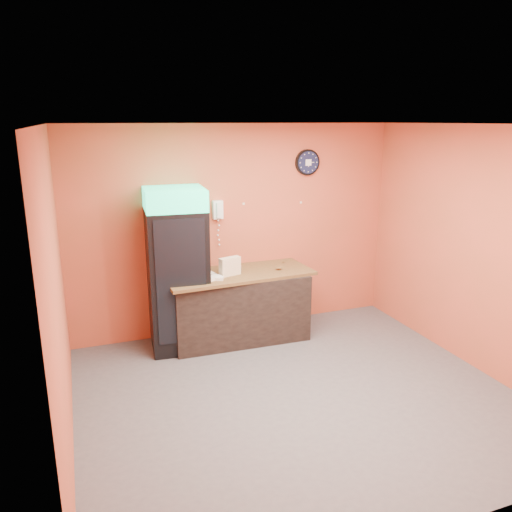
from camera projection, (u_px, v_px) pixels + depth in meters
name	position (u px, v px, depth m)	size (l,w,h in m)	color
floor	(297.00, 395.00, 5.32)	(4.50, 4.50, 0.00)	#47474C
back_wall	(237.00, 230.00, 6.76)	(4.50, 0.02, 2.80)	#CB5139
left_wall	(57.00, 297.00, 4.20)	(0.02, 4.00, 2.80)	#CB5139
right_wall	(478.00, 250.00, 5.71)	(0.02, 4.00, 2.80)	#CB5139
ceiling	(303.00, 124.00, 4.58)	(4.50, 4.00, 0.02)	white
beverage_cooler	(178.00, 273.00, 6.21)	(0.77, 0.78, 2.05)	black
prep_counter	(238.00, 307.00, 6.62)	(1.77, 0.78, 0.88)	black
wall_clock	(308.00, 162.00, 6.85)	(0.35, 0.06, 0.35)	black
wall_phone	(218.00, 210.00, 6.54)	(0.13, 0.11, 0.24)	white
butcher_paper	(238.00, 274.00, 6.50)	(1.93, 0.82, 0.04)	brown
sub_roll_stack	(230.00, 266.00, 6.33)	(0.29, 0.17, 0.24)	beige
wrapped_sandwich_left	(211.00, 278.00, 6.17)	(0.28, 0.11, 0.04)	white
wrapped_sandwich_mid	(214.00, 278.00, 6.19)	(0.25, 0.10, 0.04)	white
wrapped_sandwich_right	(204.00, 275.00, 6.31)	(0.27, 0.10, 0.04)	white
kitchen_tool	(239.00, 269.00, 6.53)	(0.07, 0.07, 0.07)	silver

